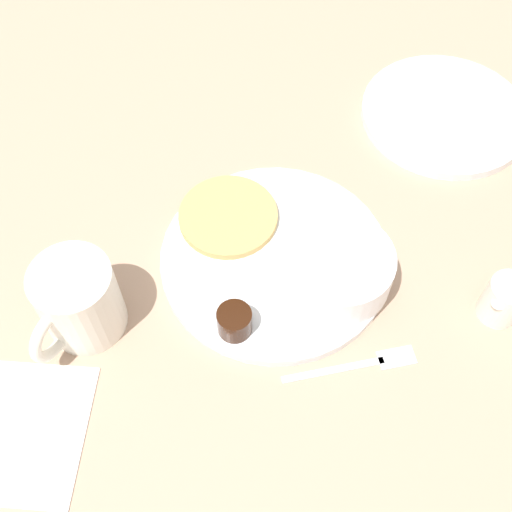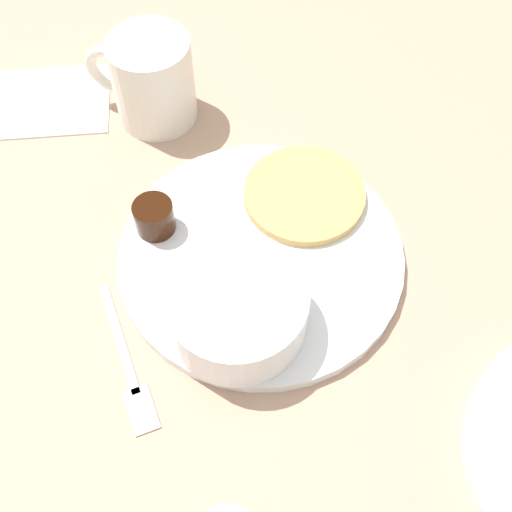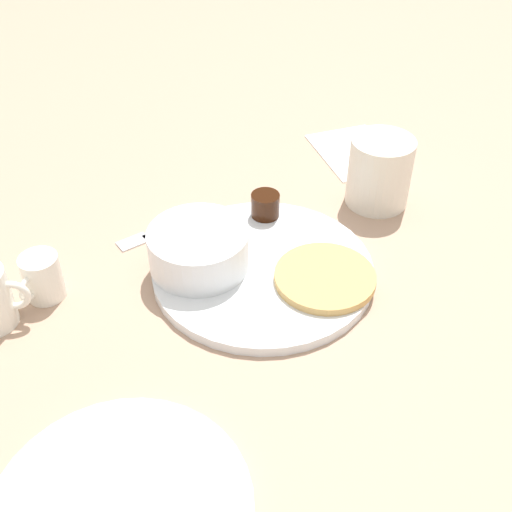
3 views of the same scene
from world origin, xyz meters
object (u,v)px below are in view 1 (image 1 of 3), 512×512
(coffee_mug, at_px, (74,302))
(bowl, at_px, (335,267))
(creamer_pitcher_near, at_px, (500,299))
(fork, at_px, (361,363))
(plate, at_px, (271,258))

(coffee_mug, bearing_deg, bowl, 102.86)
(bowl, distance_m, coffee_mug, 0.26)
(bowl, distance_m, creamer_pitcher_near, 0.17)
(fork, bearing_deg, bowl, -162.10)
(bowl, distance_m, fork, 0.10)
(bowl, relative_size, creamer_pitcher_near, 2.06)
(coffee_mug, height_order, creamer_pitcher_near, coffee_mug)
(plate, height_order, creamer_pitcher_near, creamer_pitcher_near)
(bowl, height_order, fork, bowl)
(plate, bearing_deg, coffee_mug, -65.75)
(plate, xyz_separation_m, bowl, (0.03, 0.07, 0.03))
(plate, bearing_deg, creamer_pitcher_near, 78.06)
(plate, bearing_deg, bowl, 67.50)
(coffee_mug, bearing_deg, creamer_pitcher_near, 94.90)
(bowl, height_order, creamer_pitcher_near, bowl)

